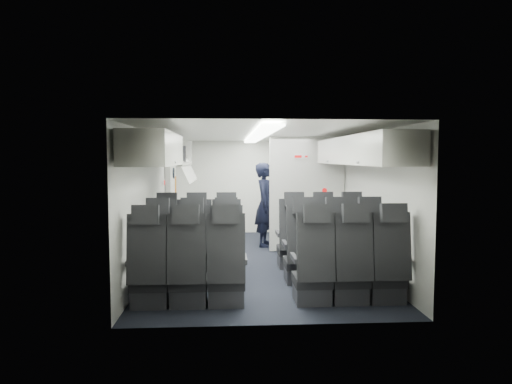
{
  "coord_description": "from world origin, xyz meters",
  "views": [
    {
      "loc": [
        -0.49,
        -7.65,
        1.76
      ],
      "look_at": [
        0.0,
        0.4,
        1.15
      ],
      "focal_mm": 32.0,
      "sensor_mm": 36.0,
      "label": 1
    }
  ],
  "objects": [
    {
      "name": "carry_on_bag",
      "position": [
        -1.4,
        -0.28,
        1.82
      ],
      "size": [
        0.45,
        0.33,
        0.26
      ],
      "primitive_type": "cube",
      "rotation": [
        0.0,
        0.0,
        -0.08
      ],
      "color": "black",
      "rests_on": "overhead_bin_left_front_open"
    },
    {
      "name": "boarding_door",
      "position": [
        -1.64,
        1.55,
        0.95
      ],
      "size": [
        0.12,
        1.27,
        1.86
      ],
      "color": "silver",
      "rests_on": "cabin_shell"
    },
    {
      "name": "seat_row_rear",
      "position": [
        -0.0,
        -2.33,
        0.4
      ],
      "size": [
        3.33,
        0.56,
        1.24
      ],
      "color": "black",
      "rests_on": "cabin_shell"
    },
    {
      "name": "overhead_bin_right_rear",
      "position": [
        1.4,
        -2.0,
        1.86
      ],
      "size": [
        0.53,
        1.8,
        0.4
      ],
      "color": "silver",
      "rests_on": "cabin_shell"
    },
    {
      "name": "flight_attendant",
      "position": [
        0.24,
        1.33,
        0.83
      ],
      "size": [
        0.54,
        0.69,
        1.66
      ],
      "primitive_type": "imported",
      "rotation": [
        0.0,
        0.0,
        1.31
      ],
      "color": "black",
      "rests_on": "ground"
    },
    {
      "name": "galley_unit",
      "position": [
        0.95,
        2.72,
        0.95
      ],
      "size": [
        0.85,
        0.52,
        1.9
      ],
      "color": "#939399",
      "rests_on": "cabin_shell"
    },
    {
      "name": "papers",
      "position": [
        0.43,
        1.28,
        1.08
      ],
      "size": [
        0.21,
        0.08,
        0.15
      ],
      "primitive_type": "cube",
      "rotation": [
        0.0,
        0.0,
        0.28
      ],
      "color": "white",
      "rests_on": "flight_attendant"
    },
    {
      "name": "cabin_shell",
      "position": [
        0.0,
        0.0,
        1.12
      ],
      "size": [
        3.41,
        6.01,
        2.16
      ],
      "color": "black",
      "rests_on": "ground"
    },
    {
      "name": "overhead_bin_left_rear",
      "position": [
        -1.4,
        -2.0,
        1.86
      ],
      "size": [
        0.53,
        1.8,
        0.4
      ],
      "color": "silver",
      "rests_on": "cabin_shell"
    },
    {
      "name": "seat_row_front",
      "position": [
        -0.0,
        -0.53,
        0.4
      ],
      "size": [
        3.33,
        0.56,
        1.24
      ],
      "color": "black",
      "rests_on": "cabin_shell"
    },
    {
      "name": "overhead_bin_left_front_open",
      "position": [
        -1.44,
        -0.25,
        1.74
      ],
      "size": [
        0.64,
        1.7,
        0.72
      ],
      "color": "#9E9E93",
      "rests_on": "cabin_shell"
    },
    {
      "name": "bulkhead_partition",
      "position": [
        0.98,
        0.8,
        1.08
      ],
      "size": [
        1.4,
        0.15,
        2.13
      ],
      "color": "silver",
      "rests_on": "cabin_shell"
    },
    {
      "name": "seat_row_mid",
      "position": [
        -0.0,
        -1.43,
        0.4
      ],
      "size": [
        3.33,
        0.56,
        1.24
      ],
      "color": "black",
      "rests_on": "cabin_shell"
    },
    {
      "name": "overhead_bin_right_front",
      "position": [
        1.4,
        -0.25,
        1.86
      ],
      "size": [
        0.53,
        1.7,
        0.4
      ],
      "color": "silver",
      "rests_on": "cabin_shell"
    }
  ]
}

